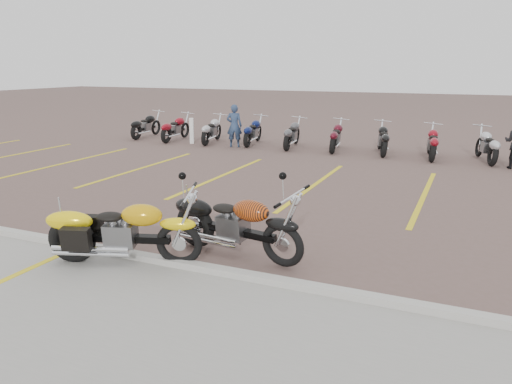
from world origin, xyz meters
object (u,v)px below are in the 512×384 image
(flame_cruiser, at_px, (234,226))
(bollard, at_px, (192,131))
(yellow_cruiser, at_px, (121,234))
(person_a, at_px, (234,126))

(flame_cruiser, bearing_deg, bollard, 133.39)
(yellow_cruiser, xyz_separation_m, person_a, (-3.46, 10.98, 0.30))
(person_a, relative_size, bollard, 1.59)
(flame_cruiser, distance_m, person_a, 11.10)
(flame_cruiser, relative_size, bollard, 2.43)
(person_a, height_order, bollard, person_a)
(yellow_cruiser, height_order, flame_cruiser, flame_cruiser)
(bollard, bearing_deg, yellow_cruiser, -64.13)
(flame_cruiser, height_order, bollard, bollard)
(yellow_cruiser, bearing_deg, bollard, 97.57)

